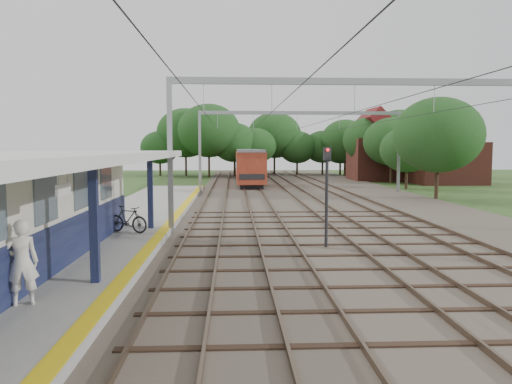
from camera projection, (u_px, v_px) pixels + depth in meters
name	position (u px, v px, depth m)	size (l,w,h in m)	color
ballast_bed	(315.00, 199.00, 37.66)	(18.00, 90.00, 0.10)	#473D33
platform	(109.00, 236.00, 21.20)	(5.00, 52.00, 0.35)	gray
yellow_stripe	(162.00, 231.00, 21.29)	(0.45, 52.00, 0.01)	yellow
canopy	(19.00, 159.00, 12.92)	(6.40, 20.00, 3.44)	#131A3E
rail_tracks	(283.00, 198.00, 37.54)	(11.80, 88.00, 0.15)	brown
catenary_system	(319.00, 123.00, 32.46)	(17.22, 88.00, 7.00)	gray
tree_band	(280.00, 140.00, 64.21)	(31.72, 30.88, 8.82)	#382619
house_near	(447.00, 156.00, 54.11)	(7.00, 6.12, 7.89)	brown
house_far	(385.00, 153.00, 59.83)	(8.00, 6.12, 8.66)	brown
person	(22.00, 262.00, 11.27)	(0.72, 0.47, 1.97)	silver
bicycle	(128.00, 219.00, 20.98)	(0.54, 1.90, 1.14)	black
train	(247.00, 163.00, 62.07)	(2.77, 34.48, 3.65)	black
signal_post	(327.00, 188.00, 19.03)	(0.30, 0.27, 3.94)	black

